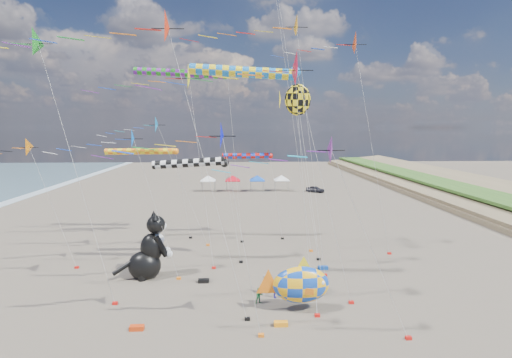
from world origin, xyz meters
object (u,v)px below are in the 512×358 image
at_px(person_adult, 265,284).
at_px(parked_car, 315,189).
at_px(fish_inflatable, 300,284).
at_px(child_blue, 275,291).
at_px(child_green, 259,296).
at_px(cat_inflatable, 148,245).

distance_m(person_adult, parked_car, 50.78).
height_order(fish_inflatable, child_blue, fish_inflatable).
xyz_separation_m(fish_inflatable, parked_car, (11.46, 51.94, -1.32)).
bearing_deg(parked_car, child_green, -166.04).
xyz_separation_m(cat_inflatable, parked_car, (23.62, 44.93, -2.26)).
bearing_deg(person_adult, child_green, -144.38).
height_order(cat_inflatable, parked_car, cat_inflatable).
bearing_deg(fish_inflatable, parked_car, 77.55).
relative_size(child_green, child_blue, 1.10).
xyz_separation_m(cat_inflatable, child_blue, (10.57, -4.77, -2.35)).
height_order(person_adult, child_blue, person_adult).
distance_m(cat_inflatable, child_green, 11.17).
height_order(child_green, parked_car, parked_car).
bearing_deg(child_blue, person_adult, 70.36).
bearing_deg(cat_inflatable, parked_car, 43.70).
xyz_separation_m(person_adult, child_blue, (0.67, -0.80, -0.23)).
bearing_deg(person_adult, cat_inflatable, 122.05).
bearing_deg(person_adult, parked_car, 38.23).
bearing_deg(child_blue, fish_inflatable, -114.31).
distance_m(child_blue, parked_car, 51.38).
xyz_separation_m(person_adult, parked_car, (13.72, 48.90, -0.14)).
bearing_deg(parked_car, child_blue, -164.99).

